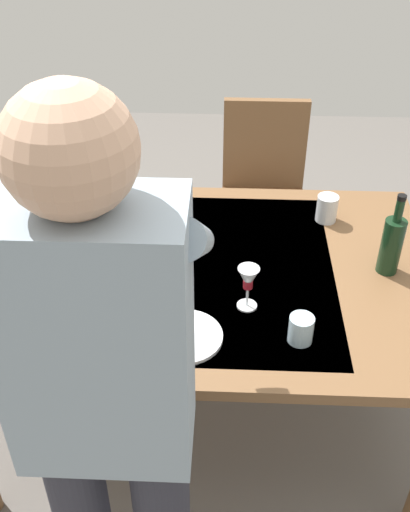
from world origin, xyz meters
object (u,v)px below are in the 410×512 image
(chair_near, at_px, (264,185))
(wine_bottle, at_px, (392,244))
(wine_glass_left, at_px, (248,281))
(water_cup_near_left, at_px, (327,208))
(dinner_plate_near, at_px, (184,336))
(person_server, at_px, (109,408))
(serving_bowl_pasta, at_px, (108,221))
(dining_table, at_px, (205,282))
(water_cup_near_right, at_px, (301,329))

(chair_near, distance_m, wine_bottle, 1.04)
(wine_glass_left, xyz_separation_m, water_cup_near_left, (-0.31, -0.52, -0.05))
(wine_glass_left, distance_m, dinner_plate_near, 0.26)
(dinner_plate_near, bearing_deg, wine_glass_left, -141.10)
(person_server, bearing_deg, wine_bottle, -133.71)
(serving_bowl_pasta, bearing_deg, dining_table, 148.58)
(dining_table, relative_size, water_cup_near_left, 15.42)
(person_server, distance_m, water_cup_near_left, 1.30)
(person_server, relative_size, serving_bowl_pasta, 5.63)
(dining_table, distance_m, wine_bottle, 0.64)
(dining_table, xyz_separation_m, serving_bowl_pasta, (0.37, -0.23, 0.10))
(dinner_plate_near, bearing_deg, person_server, 75.10)
(person_server, xyz_separation_m, wine_glass_left, (-0.31, -0.62, -0.13))
(chair_near, relative_size, water_cup_near_right, 10.39)
(wine_glass_left, height_order, water_cup_near_left, wine_glass_left)
(person_server, height_order, dinner_plate_near, person_server)
(water_cup_near_left, relative_size, water_cup_near_right, 1.18)
(wine_bottle, bearing_deg, serving_bowl_pasta, -12.19)
(wine_bottle, height_order, water_cup_near_left, wine_bottle)
(wine_bottle, relative_size, serving_bowl_pasta, 0.99)
(water_cup_near_left, height_order, serving_bowl_pasta, water_cup_near_left)
(dining_table, xyz_separation_m, person_server, (0.17, 0.81, 0.30))
(person_server, height_order, water_cup_near_right, person_server)
(wine_glass_left, xyz_separation_m, serving_bowl_pasta, (0.51, -0.42, -0.07))
(wine_bottle, distance_m, water_cup_near_left, 0.36)
(chair_near, bearing_deg, serving_bowl_pasta, 48.76)
(water_cup_near_right, bearing_deg, person_server, 45.30)
(wine_bottle, relative_size, dinner_plate_near, 1.29)
(water_cup_near_left, bearing_deg, person_server, 61.39)
(chair_near, height_order, water_cup_near_right, chair_near)
(wine_bottle, height_order, wine_glass_left, wine_bottle)
(water_cup_near_left, relative_size, serving_bowl_pasta, 0.34)
(chair_near, height_order, serving_bowl_pasta, chair_near)
(serving_bowl_pasta, height_order, dinner_plate_near, serving_bowl_pasta)
(chair_near, xyz_separation_m, wine_glass_left, (0.10, 1.13, 0.30))
(person_server, xyz_separation_m, water_cup_near_right, (-0.47, -0.47, -0.19))
(dining_table, bearing_deg, water_cup_near_left, -144.30)
(person_server, distance_m, wine_bottle, 1.15)
(person_server, bearing_deg, water_cup_near_left, -118.61)
(water_cup_near_right, bearing_deg, water_cup_near_left, -102.92)
(dining_table, height_order, wine_bottle, wine_bottle)
(water_cup_near_right, relative_size, serving_bowl_pasta, 0.29)
(water_cup_near_right, height_order, dinner_plate_near, water_cup_near_right)
(water_cup_near_right, bearing_deg, chair_near, -87.60)
(water_cup_near_left, xyz_separation_m, serving_bowl_pasta, (0.82, 0.09, -0.02))
(wine_glass_left, relative_size, serving_bowl_pasta, 0.50)
(water_cup_near_right, distance_m, serving_bowl_pasta, 0.88)
(dining_table, bearing_deg, dinner_plate_near, 82.43)
(chair_near, xyz_separation_m, water_cup_near_right, (-0.05, 1.27, 0.24))
(chair_near, bearing_deg, water_cup_near_left, 108.61)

